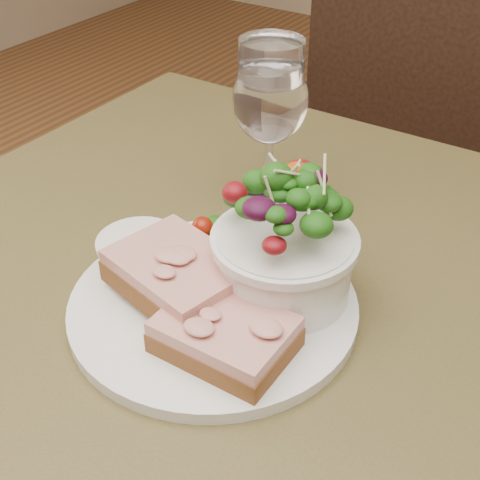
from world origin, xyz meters
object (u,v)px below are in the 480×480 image
Objects in this scene: sandwich_front at (225,334)px; wine_glass at (270,105)px; chair_far at (425,268)px; sandwich_back at (178,274)px; ramekin at (140,254)px; cafe_table at (242,374)px; salad_bowl at (285,237)px; dinner_plate at (213,305)px.

sandwich_front is 0.25m from wine_glass.
wine_glass is (-0.03, -0.60, 0.58)m from chair_far.
chair_far is at bearing 101.90° from sandwich_back.
sandwich_back is at bearing -9.13° from ramekin.
salad_bowl reaches higher than cafe_table.
cafe_table is at bearing 112.80° from sandwich_front.
wine_glass reaches higher than sandwich_front.
salad_bowl is at bearing 49.70° from sandwich_back.
sandwich_back reaches higher than cafe_table.
wine_glass is at bearing 105.43° from dinner_plate.
salad_bowl is at bearing 20.40° from ramekin.
ramekin reaches higher than dinner_plate.
wine_glass reaches higher than salad_bowl.
salad_bowl is at bearing 91.47° from chair_far.
sandwich_back reaches higher than sandwich_front.
salad_bowl reaches higher than dinner_plate.
cafe_table is 0.11m from dinner_plate.
ramekin reaches higher than sandwich_front.
sandwich_front is 0.10m from salad_bowl.
sandwich_back is (-0.07, 0.03, 0.01)m from sandwich_front.
ramekin is 0.14m from salad_bowl.
sandwich_front is 1.46× the size of ramekin.
sandwich_back is 1.05× the size of salad_bowl.
cafe_table is 0.15m from sandwich_back.
ramekin is at bearing -161.42° from cafe_table.
sandwich_front is (0.06, -0.81, 0.48)m from chair_far.
wine_glass reaches higher than sandwich_back.
salad_bowl is (0.13, 0.05, 0.04)m from ramekin.
chair_far is 0.90m from dinner_plate.
cafe_table is at bearing -154.73° from salad_bowl.
sandwich_front is 0.78× the size of sandwich_back.
chair_far is 7.09× the size of salad_bowl.
sandwich_back is at bearing -84.34° from wine_glass.
ramekin is 0.20m from wine_glass.
sandwich_front is 0.82× the size of salad_bowl.
chair_far is (-0.03, 0.74, -0.36)m from cafe_table.
wine_glass reaches higher than dinner_plate.
dinner_plate is at bearing -135.30° from salad_bowl.
sandwich_back is (-0.02, -0.78, 0.49)m from chair_far.
chair_far is 12.55× the size of ramekin.
chair_far reaches higher than salad_bowl.
salad_bowl is at bearing -53.71° from wine_glass.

